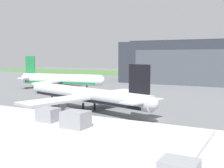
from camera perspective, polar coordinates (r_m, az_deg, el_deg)
ground_plane at (r=66.60m, az=8.43°, el=-6.86°), size 440.00×440.00×0.00m
maintenance_hangar at (r=158.64m, az=17.99°, el=4.05°), size 83.57×37.46×22.52m
airliner_far_right at (r=124.06m, az=-9.91°, el=0.83°), size 38.48×31.82×14.05m
airliner_near_right at (r=76.15m, az=-5.32°, el=-2.16°), size 44.80×37.13×12.39m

